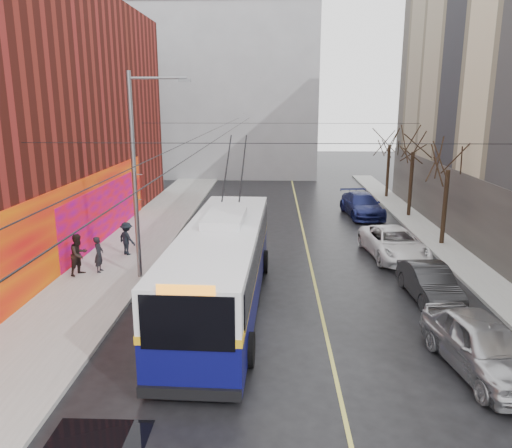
{
  "coord_description": "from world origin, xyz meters",
  "views": [
    {
      "loc": [
        -0.35,
        -10.95,
        7.77
      ],
      "look_at": [
        -1.11,
        10.37,
        2.52
      ],
      "focal_mm": 35.0,
      "sensor_mm": 36.0,
      "label": 1
    }
  ],
  "objects": [
    {
      "name": "parked_car_b",
      "position": [
        5.95,
        8.15,
        0.7
      ],
      "size": [
        1.72,
        4.32,
        1.4
      ],
      "primitive_type": "imported",
      "rotation": [
        0.0,
        0.0,
        0.06
      ],
      "color": "#232325",
      "rests_on": "ground"
    },
    {
      "name": "sidewalk_left",
      "position": [
        -8.0,
        12.0,
        0.07
      ],
      "size": [
        4.0,
        60.0,
        0.15
      ],
      "primitive_type": "cube",
      "color": "gray",
      "rests_on": "ground"
    },
    {
      "name": "parked_car_a",
      "position": [
        5.8,
        2.59,
        0.84
      ],
      "size": [
        2.7,
        5.15,
        1.67
      ],
      "primitive_type": "imported",
      "rotation": [
        0.0,
        0.0,
        0.15
      ],
      "color": "#A4A5A9",
      "rests_on": "ground"
    },
    {
      "name": "tree_mid",
      "position": [
        9.0,
        23.0,
        5.25
      ],
      "size": [
        3.2,
        3.2,
        6.68
      ],
      "color": "black",
      "rests_on": "ground"
    },
    {
      "name": "catenary_wires",
      "position": [
        -2.54,
        14.77,
        6.25
      ],
      "size": [
        18.0,
        60.0,
        0.22
      ],
      "color": "black"
    },
    {
      "name": "pigeons_flying",
      "position": [
        -2.27,
        10.22,
        7.35
      ],
      "size": [
        3.9,
        3.53,
        2.89
      ],
      "color": "slate"
    },
    {
      "name": "ground",
      "position": [
        0.0,
        0.0,
        0.0
      ],
      "size": [
        140.0,
        140.0,
        0.0
      ],
      "primitive_type": "plane",
      "color": "black",
      "rests_on": "ground"
    },
    {
      "name": "trolleybus",
      "position": [
        -2.28,
        6.95,
        1.72
      ],
      "size": [
        3.41,
        13.17,
        6.19
      ],
      "rotation": [
        0.0,
        0.0,
        -0.03
      ],
      "color": "#090A47",
      "rests_on": "ground"
    },
    {
      "name": "following_car",
      "position": [
        -3.28,
        21.74,
        0.8
      ],
      "size": [
        1.93,
        4.7,
        1.6
      ],
      "primitive_type": "imported",
      "rotation": [
        0.0,
        0.0,
        0.01
      ],
      "color": "#B6B6BB",
      "rests_on": "ground"
    },
    {
      "name": "tree_near",
      "position": [
        9.0,
        16.0,
        4.98
      ],
      "size": [
        3.2,
        3.2,
        6.4
      ],
      "color": "black",
      "rests_on": "ground"
    },
    {
      "name": "lane_line",
      "position": [
        1.5,
        14.0,
        0.0
      ],
      "size": [
        0.12,
        50.0,
        0.01
      ],
      "primitive_type": "cube",
      "color": "#BFB74C",
      "rests_on": "ground"
    },
    {
      "name": "pedestrian_b",
      "position": [
        -9.06,
        10.14,
        1.1
      ],
      "size": [
        1.05,
        1.14,
        1.9
      ],
      "primitive_type": "imported",
      "rotation": [
        0.0,
        0.0,
        1.12
      ],
      "color": "black",
      "rests_on": "sidewalk_left"
    },
    {
      "name": "parked_car_d",
      "position": [
        5.8,
        23.19,
        0.79
      ],
      "size": [
        2.76,
        5.62,
        1.57
      ],
      "primitive_type": "imported",
      "rotation": [
        0.0,
        0.0,
        0.11
      ],
      "color": "navy",
      "rests_on": "ground"
    },
    {
      "name": "building_far",
      "position": [
        -6.0,
        44.99,
        9.02
      ],
      "size": [
        20.5,
        12.1,
        18.0
      ],
      "color": "gray",
      "rests_on": "ground"
    },
    {
      "name": "sidewalk_right",
      "position": [
        9.0,
        12.0,
        0.07
      ],
      "size": [
        2.0,
        60.0,
        0.15
      ],
      "primitive_type": "cube",
      "color": "gray",
      "rests_on": "ground"
    },
    {
      "name": "pedestrian_a",
      "position": [
        -8.31,
        10.57,
        0.98
      ],
      "size": [
        0.41,
        0.61,
        1.66
      ],
      "primitive_type": "imported",
      "rotation": [
        0.0,
        0.0,
        1.59
      ],
      "color": "black",
      "rests_on": "sidewalk_left"
    },
    {
      "name": "tree_far",
      "position": [
        9.0,
        30.0,
        5.14
      ],
      "size": [
        3.2,
        3.2,
        6.57
      ],
      "color": "black",
      "rests_on": "ground"
    },
    {
      "name": "parked_car_c",
      "position": [
        5.8,
        13.73,
        0.75
      ],
      "size": [
        3.02,
        5.63,
        1.5
      ],
      "primitive_type": "imported",
      "rotation": [
        0.0,
        0.0,
        0.1
      ],
      "color": "white",
      "rests_on": "ground"
    },
    {
      "name": "pedestrian_c",
      "position": [
        -7.79,
        13.25,
        1.0
      ],
      "size": [
        1.25,
        1.15,
        1.69
      ],
      "primitive_type": "imported",
      "rotation": [
        0.0,
        0.0,
        2.51
      ],
      "color": "black",
      "rests_on": "sidewalk_left"
    },
    {
      "name": "streetlight_pole",
      "position": [
        -6.14,
        10.0,
        4.85
      ],
      "size": [
        2.65,
        0.6,
        9.0
      ],
      "color": "slate",
      "rests_on": "ground"
    }
  ]
}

